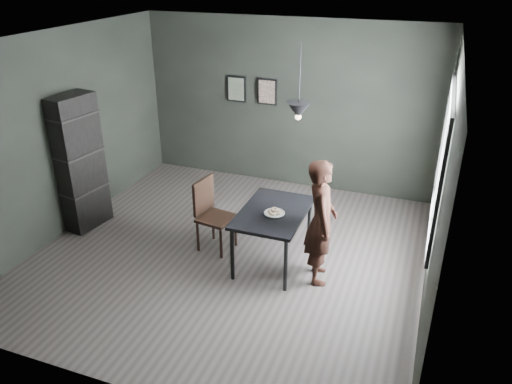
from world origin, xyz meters
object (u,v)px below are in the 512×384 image
(woman, at_px, (321,222))
(pendant_lamp, at_px, (298,110))
(wood_chair, at_px, (211,210))
(shelf_unit, at_px, (79,163))
(cafe_table, at_px, (273,216))
(white_plate, at_px, (274,214))

(woman, relative_size, pendant_lamp, 1.83)
(wood_chair, distance_m, pendant_lamp, 1.88)
(shelf_unit, distance_m, pendant_lamp, 3.35)
(shelf_unit, height_order, pendant_lamp, pendant_lamp)
(woman, distance_m, wood_chair, 1.58)
(cafe_table, distance_m, white_plate, 0.12)
(white_plate, distance_m, shelf_unit, 2.97)
(cafe_table, bearing_deg, pendant_lamp, 21.80)
(white_plate, height_order, shelf_unit, shelf_unit)
(cafe_table, bearing_deg, wood_chair, 175.74)
(wood_chair, relative_size, pendant_lamp, 1.15)
(pendant_lamp, bearing_deg, shelf_unit, -178.35)
(cafe_table, height_order, wood_chair, wood_chair)
(cafe_table, relative_size, woman, 0.76)
(cafe_table, xyz_separation_m, woman, (0.64, -0.14, 0.12))
(white_plate, relative_size, shelf_unit, 0.12)
(woman, height_order, wood_chair, woman)
(wood_chair, bearing_deg, white_plate, 0.60)
(cafe_table, distance_m, woman, 0.67)
(wood_chair, bearing_deg, shelf_unit, -169.35)
(wood_chair, xyz_separation_m, shelf_unit, (-2.01, -0.06, 0.42))
(woman, relative_size, wood_chair, 1.59)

